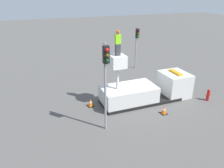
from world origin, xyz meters
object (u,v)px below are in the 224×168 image
at_px(traffic_light_pole, 106,72).
at_px(fire_hydrant, 208,95).
at_px(worker, 118,43).
at_px(traffic_cone_rear, 90,103).
at_px(bucket_truck, 146,91).
at_px(traffic_cone_curbside, 164,110).
at_px(traffic_light_across, 137,40).

distance_m(traffic_light_pole, fire_hydrant, 9.85).
distance_m(worker, traffic_cone_rear, 5.10).
bearing_deg(bucket_truck, traffic_cone_curbside, -85.43).
relative_size(bucket_truck, worker, 4.30).
bearing_deg(traffic_cone_curbside, traffic_light_pole, -175.30).
xyz_separation_m(traffic_light_pole, traffic_cone_rear, (-0.11, 3.40, -3.74)).
height_order(worker, traffic_cone_curbside, worker).
relative_size(bucket_truck, traffic_light_across, 1.60).
bearing_deg(traffic_cone_rear, bucket_truck, -7.70).
bearing_deg(traffic_cone_rear, traffic_light_pole, -88.22).
distance_m(traffic_light_across, traffic_cone_rear, 10.49).
height_order(worker, fire_hydrant, worker).
height_order(traffic_light_across, traffic_cone_curbside, traffic_light_across).
bearing_deg(fire_hydrant, worker, 165.18).
bearing_deg(fire_hydrant, bucket_truck, 157.86).
bearing_deg(worker, bucket_truck, 0.00).
relative_size(bucket_truck, traffic_cone_rear, 11.71).
bearing_deg(worker, traffic_cone_rear, 163.00).
height_order(fire_hydrant, traffic_cone_curbside, fire_hydrant).
height_order(traffic_light_pole, traffic_cone_rear, traffic_light_pole).
bearing_deg(fire_hydrant, traffic_light_across, 101.39).
xyz_separation_m(worker, traffic_cone_curbside, (2.73, -2.40, -4.66)).
xyz_separation_m(bucket_truck, traffic_cone_rear, (-4.54, 0.61, -0.55)).
distance_m(bucket_truck, worker, 4.82).
distance_m(worker, traffic_light_pole, 3.49).
distance_m(fire_hydrant, traffic_cone_rear, 9.60).
bearing_deg(traffic_cone_curbside, bucket_truck, 94.57).
distance_m(traffic_light_across, fire_hydrant, 9.94).
relative_size(traffic_cone_rear, traffic_cone_curbside, 1.04).
relative_size(fire_hydrant, traffic_cone_rear, 1.57).
distance_m(traffic_light_pole, traffic_light_across, 12.55).
height_order(bucket_truck, traffic_cone_curbside, bucket_truck).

